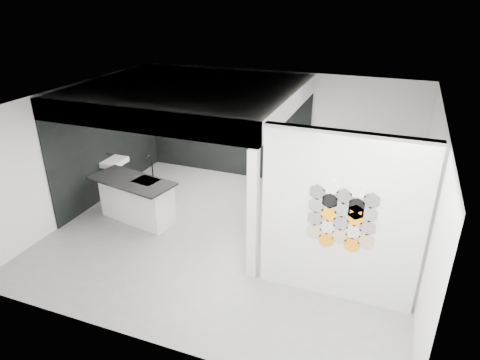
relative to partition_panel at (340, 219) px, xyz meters
name	(u,v)px	position (x,y,z in m)	size (l,w,h in m)	color
floor	(230,237)	(-2.23, 1.00, -1.40)	(7.00, 6.00, 0.01)	slate
partition_panel	(340,219)	(0.00, 0.00, 0.00)	(2.45, 0.15, 2.80)	silver
bay_clad_back	(226,131)	(-3.52, 3.97, -0.22)	(4.40, 0.04, 2.35)	black
bay_clad_left	(110,145)	(-5.70, 2.00, -0.22)	(0.04, 4.00, 2.35)	black
bulkhead	(189,95)	(-3.52, 2.00, 1.15)	(4.40, 4.00, 0.40)	silver
corner_column	(253,216)	(-1.41, 0.00, -0.22)	(0.16, 0.16, 2.35)	silver
fascia_beam	(137,121)	(-3.52, 0.08, 1.15)	(4.40, 0.16, 0.40)	silver
wall_basin	(115,162)	(-5.46, 1.80, -0.55)	(0.40, 0.60, 0.12)	silver
display_shelf	(228,128)	(-3.43, 3.87, -0.10)	(3.00, 0.15, 0.04)	black
kitchen_island	(137,199)	(-4.34, 0.95, -0.90)	(1.95, 1.14, 1.48)	silver
stockpot	(189,119)	(-4.54, 3.87, 0.01)	(0.21, 0.21, 0.18)	black
kettle	(265,129)	(-2.44, 3.87, -0.01)	(0.17, 0.17, 0.15)	black
glass_bowl	(279,131)	(-2.08, 3.87, -0.03)	(0.15, 0.15, 0.11)	gray
glass_vase	(279,131)	(-2.08, 3.87, -0.02)	(0.09, 0.09, 0.12)	gray
bottle_dark	(212,123)	(-3.88, 3.87, -0.01)	(0.05, 0.05, 0.14)	black
utensil_cup	(203,122)	(-4.12, 3.87, -0.03)	(0.08, 0.08, 0.10)	black
hex_tile_cluster	(342,216)	(0.03, -0.09, 0.10)	(1.04, 0.02, 1.16)	tan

